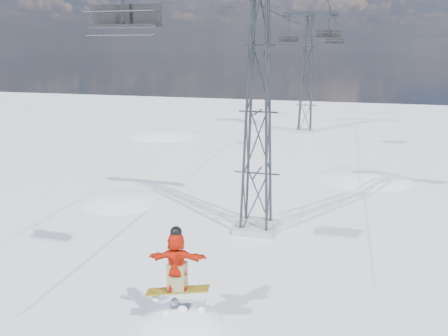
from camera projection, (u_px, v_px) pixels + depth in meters
The scene contains 9 objects.
ground at pixel (177, 332), 12.98m from camera, with size 120.00×120.00×0.00m, color white.
snow_terrain at pixel (219, 268), 36.49m from camera, with size 39.00×37.00×22.00m.
lift_tower_near at pixel (258, 112), 18.77m from camera, with size 5.20×1.80×11.43m.
lift_tower_far at pixel (307, 77), 42.03m from camera, with size 5.20×1.80×11.43m.
haul_cables at pixel (294, 4), 28.04m from camera, with size 4.46×51.00×0.06m.
lift_chair_near at pixel (125, 18), 11.44m from camera, with size 1.95×0.56×2.42m.
lift_chair_mid at pixel (328, 35), 30.41m from camera, with size 1.83×0.53×2.26m.
lift_chair_far at pixel (288, 40), 43.39m from camera, with size 1.94×0.56×2.40m.
lift_chair_extra at pixel (335, 42), 48.07m from camera, with size 2.04×0.59×2.52m.
Camera 1 is at (4.27, -10.46, 8.15)m, focal length 35.00 mm.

